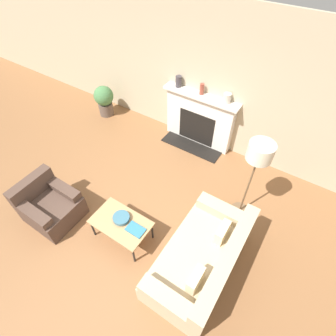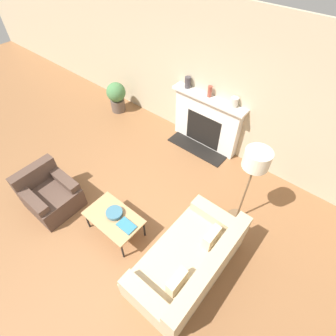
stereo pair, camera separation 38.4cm
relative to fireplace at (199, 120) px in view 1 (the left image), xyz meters
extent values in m
plane|color=brown|center=(0.08, -2.93, -0.58)|extent=(18.00, 18.00, 0.00)
cube|color=#BCAD8E|center=(0.08, 0.14, 0.87)|extent=(18.00, 0.06, 2.90)
cube|color=silver|center=(0.00, 0.01, -0.01)|extent=(1.52, 0.20, 1.14)
cube|color=black|center=(0.00, -0.07, -0.17)|extent=(0.84, 0.04, 0.74)
cube|color=black|center=(0.00, -0.27, -0.57)|extent=(1.37, 0.40, 0.02)
cube|color=silver|center=(0.00, -0.02, 0.59)|extent=(1.64, 0.28, 0.05)
cube|color=tan|center=(1.43, -2.59, -0.38)|extent=(0.96, 1.80, 0.41)
cube|color=tan|center=(1.82, -2.59, 0.03)|extent=(0.20, 1.80, 0.40)
cube|color=tan|center=(1.43, -1.80, -0.08)|extent=(0.88, 0.22, 0.18)
cube|color=tan|center=(1.43, -3.38, -0.08)|extent=(0.88, 0.22, 0.18)
cube|color=beige|center=(1.58, -2.18, -0.03)|extent=(0.12, 0.32, 0.28)
cube|color=beige|center=(1.58, -2.99, -0.03)|extent=(0.12, 0.32, 0.28)
cube|color=#4C382D|center=(-1.12, -3.17, -0.38)|extent=(0.85, 0.79, 0.41)
cube|color=#4C382D|center=(-1.46, -3.17, 0.01)|extent=(0.18, 0.79, 0.36)
cube|color=#4C382D|center=(-1.12, -3.48, -0.10)|extent=(0.77, 0.18, 0.13)
cube|color=#4C382D|center=(-1.12, -2.87, -0.10)|extent=(0.77, 0.18, 0.13)
cube|color=tan|center=(0.15, -2.82, -0.16)|extent=(0.93, 0.57, 0.03)
cylinder|color=black|center=(-0.28, -3.07, -0.38)|extent=(0.03, 0.03, 0.41)
cylinder|color=black|center=(0.57, -3.07, -0.38)|extent=(0.03, 0.03, 0.41)
cylinder|color=black|center=(-0.28, -2.58, -0.38)|extent=(0.03, 0.03, 0.41)
cylinder|color=black|center=(0.57, -2.58, -0.38)|extent=(0.03, 0.03, 0.41)
cylinder|color=#38667A|center=(0.13, -2.77, -0.13)|extent=(0.09, 0.09, 0.02)
cylinder|color=#38667A|center=(0.13, -2.77, -0.10)|extent=(0.27, 0.27, 0.06)
cube|color=teal|center=(0.43, -2.80, -0.13)|extent=(0.29, 0.19, 0.02)
cylinder|color=brown|center=(1.59, -1.28, -0.57)|extent=(0.33, 0.33, 0.03)
cylinder|color=brown|center=(1.59, -1.28, 0.13)|extent=(0.03, 0.03, 1.36)
cylinder|color=beige|center=(1.59, -1.28, 0.91)|extent=(0.38, 0.38, 0.28)
cylinder|color=#3D383D|center=(-0.55, 0.01, 0.73)|extent=(0.13, 0.13, 0.23)
cylinder|color=brown|center=(-0.01, 0.01, 0.73)|extent=(0.09, 0.09, 0.23)
cylinder|color=beige|center=(0.53, 0.01, 0.71)|extent=(0.15, 0.15, 0.19)
cylinder|color=brown|center=(-2.44, -0.36, -0.42)|extent=(0.35, 0.35, 0.32)
sphere|color=#477A47|center=(-2.44, -0.36, -0.05)|extent=(0.48, 0.48, 0.48)
camera|label=1|loc=(1.95, -4.23, 3.45)|focal=28.00mm
camera|label=2|loc=(2.26, -4.00, 3.45)|focal=28.00mm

